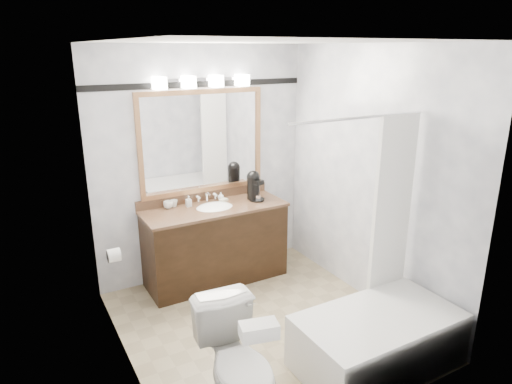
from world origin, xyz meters
The scene contains 15 objects.
room centered at (0.00, 0.00, 1.25)m, with size 2.42×2.62×2.52m.
vanity centered at (0.00, 1.02, 0.44)m, with size 1.53×0.58×0.97m.
mirror centered at (0.00, 1.28, 1.50)m, with size 1.40×0.04×1.10m.
vanity_light_bar centered at (0.00, 1.23, 2.13)m, with size 1.02×0.14×0.12m.
accent_stripe centered at (0.00, 1.29, 2.10)m, with size 2.40×0.01×0.06m, color black.
bathtub centered at (0.55, -0.90, 0.28)m, with size 1.30×0.75×1.96m.
tp_roll centered at (-1.14, 0.66, 0.70)m, with size 0.12×0.12×0.11m, color white.
toilet centered at (-0.67, -0.85, 0.40)m, with size 0.44×0.78×0.79m, color white.
tissue_box centered at (-0.67, -1.12, 0.84)m, with size 0.23×0.13×0.09m, color white.
coffee_maker centered at (0.49, 1.04, 1.02)m, with size 0.17×0.21×0.33m.
cup_left centered at (-0.44, 1.21, 0.89)m, with size 0.10×0.10×0.08m, color white.
cup_right centered at (-0.37, 1.23, 0.89)m, with size 0.08×0.08×0.07m, color white.
soap_bottle_a centered at (-0.23, 1.17, 0.91)m, with size 0.05×0.05×0.12m, color white.
soap_bottle_b centered at (0.16, 1.20, 0.89)m, with size 0.07×0.07×0.09m, color white.
soap_bar centered at (0.16, 1.13, 0.86)m, with size 0.09×0.06×0.03m, color beige.
Camera 1 is at (-1.84, -3.16, 2.45)m, focal length 32.00 mm.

